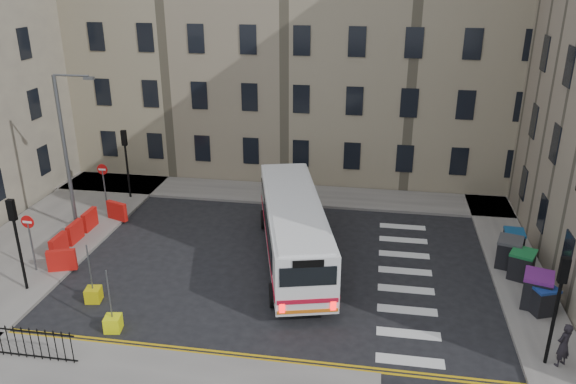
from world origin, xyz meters
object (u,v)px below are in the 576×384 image
(wheelie_bin_d, at_px, (509,252))
(wheelie_bin_b, at_px, (537,290))
(wheelie_bin_c, at_px, (522,264))
(bus, at_px, (294,227))
(wheelie_bin_e, at_px, (513,242))
(wheelie_bin_a, at_px, (541,298))
(bollard_chevron, at_px, (113,323))
(pedestrian, at_px, (564,345))
(streetlamp, at_px, (65,152))
(bollard_yellow, at_px, (94,295))

(wheelie_bin_d, bearing_deg, wheelie_bin_b, -65.05)
(wheelie_bin_b, bearing_deg, wheelie_bin_c, 108.83)
(bus, height_order, wheelie_bin_b, bus)
(wheelie_bin_b, height_order, wheelie_bin_c, wheelie_bin_b)
(wheelie_bin_e, bearing_deg, wheelie_bin_d, -105.12)
(wheelie_bin_a, xyz_separation_m, bollard_chevron, (-16.28, -3.79, -0.43))
(pedestrian, bearing_deg, wheelie_bin_e, -127.28)
(streetlamp, distance_m, bollard_chevron, 10.72)
(streetlamp, relative_size, bollard_chevron, 13.57)
(wheelie_bin_d, bearing_deg, bollard_yellow, -145.03)
(bollard_yellow, bearing_deg, bollard_chevron, -46.00)
(wheelie_bin_c, xyz_separation_m, pedestrian, (0.08, -6.00, 0.19))
(wheelie_bin_c, bearing_deg, bus, -157.43)
(wheelie_bin_a, relative_size, wheelie_bin_d, 0.89)
(wheelie_bin_e, bearing_deg, bollard_yellow, -154.81)
(wheelie_bin_b, height_order, pedestrian, pedestrian)
(bus, height_order, wheelie_bin_c, bus)
(streetlamp, distance_m, wheelie_bin_d, 21.92)
(streetlamp, xyz_separation_m, pedestrian, (22.06, -7.55, -3.36))
(bollard_yellow, height_order, bollard_chevron, same)
(streetlamp, distance_m, bollard_yellow, 8.52)
(wheelie_bin_b, relative_size, wheelie_bin_e, 1.32)
(wheelie_bin_e, height_order, pedestrian, pedestrian)
(wheelie_bin_a, distance_m, bollard_yellow, 18.11)
(wheelie_bin_a, bearing_deg, wheelie_bin_c, 72.39)
(wheelie_bin_b, bearing_deg, wheelie_bin_a, -61.61)
(wheelie_bin_b, distance_m, wheelie_bin_d, 3.28)
(wheelie_bin_a, bearing_deg, bollard_yellow, 164.61)
(streetlamp, xyz_separation_m, wheelie_bin_c, (21.98, -1.55, -3.56))
(wheelie_bin_b, distance_m, bollard_yellow, 18.07)
(bus, bearing_deg, wheelie_bin_e, -3.21)
(streetlamp, height_order, bollard_yellow, streetlamp)
(wheelie_bin_c, distance_m, pedestrian, 6.01)
(wheelie_bin_b, xyz_separation_m, wheelie_bin_e, (-0.00, 4.57, -0.12))
(bus, distance_m, pedestrian, 12.03)
(streetlamp, relative_size, wheelie_bin_a, 6.21)
(streetlamp, relative_size, bollard_yellow, 13.57)
(wheelie_bin_c, relative_size, bollard_yellow, 2.39)
(wheelie_bin_a, bearing_deg, wheelie_bin_b, 80.43)
(wheelie_bin_b, relative_size, wheelie_bin_d, 1.04)
(streetlamp, relative_size, wheelie_bin_e, 7.04)
(wheelie_bin_c, distance_m, wheelie_bin_e, 2.32)
(wheelie_bin_c, bearing_deg, wheelie_bin_e, 111.34)
(bollard_yellow, distance_m, bollard_chevron, 2.46)
(streetlamp, height_order, bollard_chevron, streetlamp)
(bus, height_order, bollard_chevron, bus)
(wheelie_bin_d, bearing_deg, pedestrian, -69.52)
(wheelie_bin_e, xyz_separation_m, bollard_yellow, (-17.90, -7.00, -0.43))
(pedestrian, distance_m, bollard_yellow, 17.94)
(bus, height_order, pedestrian, bus)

